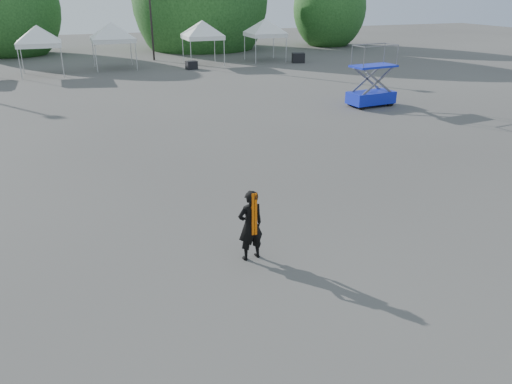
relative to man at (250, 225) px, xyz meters
name	(u,v)px	position (x,y,z in m)	size (l,w,h in m)	color
ground	(256,223)	(0.74, 1.62, -0.83)	(120.00, 120.00, 0.00)	#474442
tree_mid_w	(8,9)	(-7.26, 41.62, 3.10)	(4.16, 4.16, 6.33)	#382314
tree_far_e	(329,9)	(22.74, 38.62, 2.80)	(3.84, 3.84, 5.84)	#382314
tent_d	(37,29)	(-4.77, 28.81, 2.23)	(4.01, 4.01, 3.88)	silver
tent_e	(111,26)	(0.24, 30.09, 2.23)	(4.26, 4.26, 3.88)	silver
tent_f	(202,24)	(6.97, 29.79, 2.23)	(4.00, 4.00, 3.88)	silver
tent_g	(265,22)	(12.29, 30.08, 2.23)	(4.00, 4.00, 3.88)	silver
man	(250,225)	(0.00, 0.00, 0.00)	(0.65, 0.48, 1.65)	black
scissor_lift	(373,76)	(11.15, 12.46, 0.71)	(2.48, 1.43, 3.06)	#0D1EB1
crate_mid	(192,65)	(5.49, 27.74, -0.53)	(0.78, 0.61, 0.61)	black
crate_east	(298,58)	(14.40, 28.11, -0.45)	(0.98, 0.76, 0.76)	black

